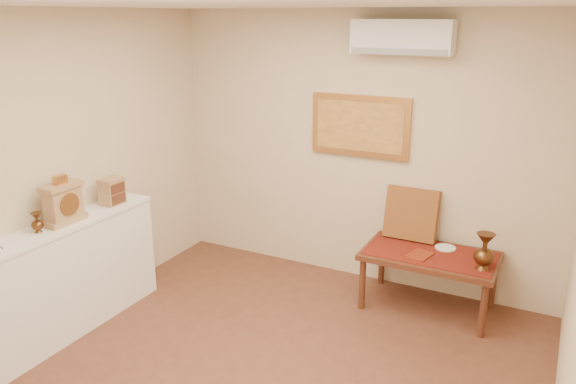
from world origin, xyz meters
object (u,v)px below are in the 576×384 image
Objects in this scene: mantel_clock at (63,203)px; wooden_chest at (112,191)px; display_ledge at (58,282)px; brass_urn_tall at (485,247)px; low_table at (430,260)px.

mantel_clock is 0.55m from wooden_chest.
display_ledge is 4.93× the size of mantel_clock.
brass_urn_tall is 0.97× the size of mantel_clock.
brass_urn_tall is 0.33× the size of low_table.
mantel_clock reaches higher than display_ledge.
mantel_clock is (-3.13, -1.61, 0.40)m from brass_urn_tall.
brass_urn_tall is at bearing 27.19° from mantel_clock.
display_ledge is at bearing -144.90° from low_table.
mantel_clock is at bearing -146.72° from low_table.
display_ledge is at bearing -91.63° from wooden_chest.
wooden_chest is 2.98m from low_table.
wooden_chest is (0.02, 0.68, 0.61)m from display_ledge.
display_ledge is 0.92m from wooden_chest.
wooden_chest is at bearing 88.37° from display_ledge.
display_ledge is at bearing -97.77° from mantel_clock.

